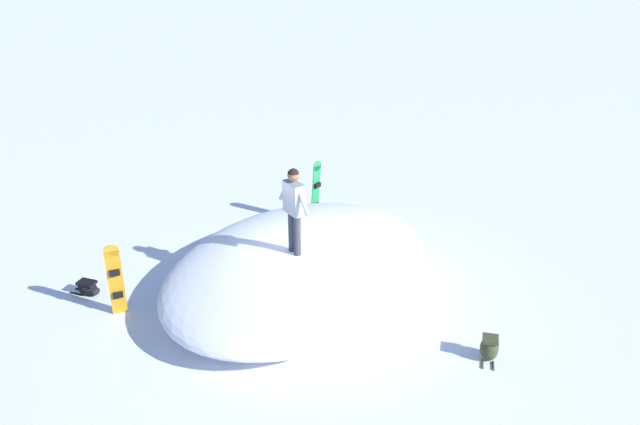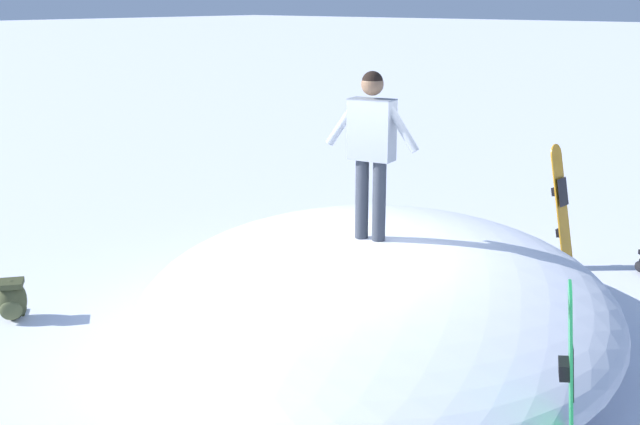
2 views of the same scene
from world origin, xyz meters
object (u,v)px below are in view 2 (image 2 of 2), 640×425
Objects in this scene: snowboard_primary_upright at (561,205)px; backpack_far at (12,300)px; snowboarder_standing at (371,140)px; snowboard_secondary_upright at (569,395)px.

snowboard_primary_upright is 6.93m from backpack_far.
snowboard_primary_upright is at bearing -33.77° from backpack_far.
snowboarder_standing is 1.07× the size of snowboard_primary_upright.
backpack_far is at bearing 96.14° from snowboard_secondary_upright.
snowboard_primary_upright is 0.97× the size of snowboard_secondary_upright.
snowboard_primary_upright is at bearing -10.70° from snowboarder_standing.
snowboarder_standing is 3.28× the size of backpack_far.
snowboard_secondary_upright is at bearing -119.75° from snowboarder_standing.
snowboarder_standing is 4.39m from backpack_far.
snowboard_secondary_upright is (-5.07, -2.35, 0.03)m from snowboard_primary_upright.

